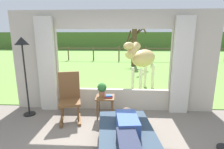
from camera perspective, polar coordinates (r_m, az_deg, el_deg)
back_wall_with_window at (r=4.49m, az=0.33°, el=3.76°), size 5.20×0.12×2.55m
curtain_panel_left at (r=4.76m, az=-20.56°, el=2.86°), size 0.44×0.10×2.40m
curtain_panel_right at (r=4.60m, az=21.81°, el=2.44°), size 0.44×0.10×2.40m
outdoor_pasture_lawn at (r=15.45m, az=2.40°, el=5.42°), size 36.00×21.68×0.02m
distant_hill_ridge at (r=25.18m, az=2.78°, el=10.91°), size 36.00×2.00×2.40m
recliner_sofa at (r=3.04m, az=4.99°, el=-21.96°), size 1.08×1.79×0.42m
reclining_person at (r=2.83m, az=5.14°, el=-17.47°), size 0.40×1.44×0.22m
rocking_chair at (r=4.22m, az=-13.67°, el=-7.06°), size 0.62×0.78×1.12m
side_table at (r=4.22m, az=-2.26°, el=-8.45°), size 0.44×0.44×0.52m
potted_plant at (r=4.19m, az=-3.31°, el=-4.58°), size 0.22×0.22×0.32m
book_stack at (r=4.11m, az=-1.07°, el=-7.16°), size 0.18×0.15×0.06m
floor_lamp_left at (r=4.58m, az=-27.12°, el=6.28°), size 0.32×0.32×1.91m
horse at (r=6.14m, az=9.97°, el=5.08°), size 1.39×1.64×1.73m
pasture_tree at (r=11.36m, az=7.29°, el=9.62°), size 1.38×1.40×3.22m
pasture_fence_line at (r=13.62m, az=2.31°, el=7.56°), size 16.10×0.10×1.10m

